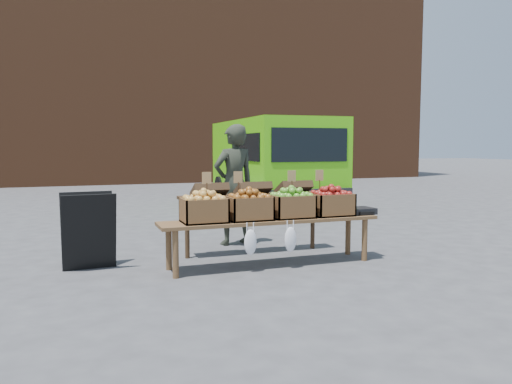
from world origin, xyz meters
name	(u,v)px	position (x,y,z in m)	size (l,w,h in m)	color
ground	(318,252)	(0.00, 0.00, 0.00)	(80.00, 80.00, 0.00)	#474649
brick_building	(149,58)	(0.00, 15.00, 5.00)	(24.00, 4.00, 10.00)	brown
delivery_van	(273,164)	(1.34, 4.89, 1.01)	(2.08, 4.53, 2.03)	#53CB0D
vendor	(234,185)	(-0.91, 0.91, 0.88)	(0.64, 0.42, 1.76)	#282D23
chalkboard_sign	(89,230)	(-2.96, 0.10, 0.46)	(0.60, 0.33, 0.91)	black
back_table	(253,215)	(-0.86, 0.24, 0.52)	(2.10, 0.44, 1.04)	#372616
display_bench	(270,242)	(-0.89, -0.48, 0.28)	(2.70, 0.56, 0.57)	brown
crate_golden_apples	(204,210)	(-1.72, -0.48, 0.71)	(0.50, 0.40, 0.28)	gold
crate_russet_pears	(249,208)	(-1.17, -0.48, 0.71)	(0.50, 0.40, 0.28)	olive
crate_red_apples	(291,206)	(-0.62, -0.48, 0.71)	(0.50, 0.40, 0.28)	#4D9732
crate_green_apples	(331,204)	(-0.07, -0.48, 0.71)	(0.50, 0.40, 0.28)	maroon
weighing_scale	(360,211)	(0.36, -0.48, 0.61)	(0.34, 0.30, 0.08)	black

